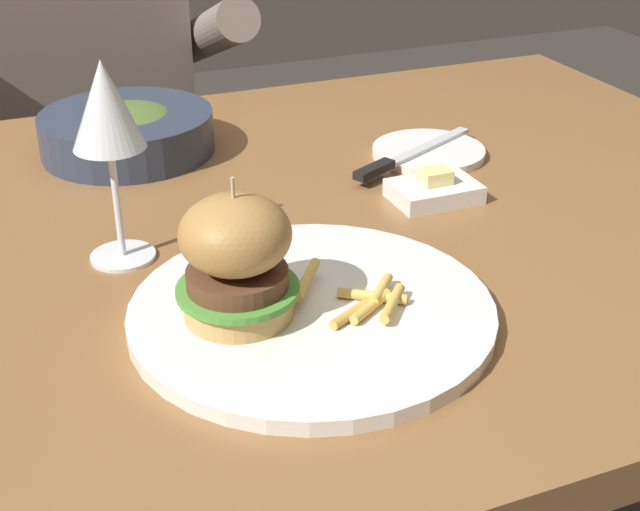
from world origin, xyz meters
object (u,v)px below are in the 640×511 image
Objects in this scene: burger_sandwich at (236,258)px; soup_bowl at (127,131)px; wine_glass at (106,112)px; butter_dish at (434,190)px; diner_person at (87,156)px; table_knife at (404,157)px; main_plate at (312,312)px; bread_plate at (428,152)px.

burger_sandwich is 0.45m from soup_bowl.
wine_glass is 0.92× the size of soup_bowl.
diner_person is at bearing 111.17° from butter_dish.
burger_sandwich is at bearing -67.99° from wine_glass.
butter_dish is (-0.01, -0.10, -0.00)m from table_knife.
butter_dish is at bearing -68.83° from diner_person.
table_knife is at bearing 50.07° from main_plate.
main_plate is 2.52× the size of burger_sandwich.
burger_sandwich reaches higher than soup_bowl.
soup_bowl is (0.06, 0.28, -0.12)m from wine_glass.
burger_sandwich is at bearing -137.77° from table_knife.
soup_bowl is (-0.30, 0.18, 0.01)m from table_knife.
soup_bowl reaches higher than bread_plate.
butter_dish reaches higher than main_plate.
butter_dish reaches higher than bread_plate.
wine_glass is 1.41× the size of bread_plate.
bread_plate is at bearing 16.98° from wine_glass.
burger_sandwich reaches higher than table_knife.
burger_sandwich is 0.94m from diner_person.
diner_person is (-0.28, 0.74, -0.19)m from butter_dish.
burger_sandwich is 0.34m from butter_dish.
wine_glass is (-0.07, 0.17, 0.08)m from burger_sandwich.
burger_sandwich is 0.40m from table_knife.
table_knife is at bearing -30.58° from soup_bowl.
main_plate is at bearing -140.62° from butter_dish.
main_plate reaches higher than bread_plate.
soup_bowl is at bearing 77.21° from wine_glass.
bread_plate is 0.73m from diner_person.
wine_glass reaches higher than table_knife.
wine_glass reaches higher than soup_bowl.
wine_glass is at bearing -102.79° from soup_bowl.
burger_sandwich is at bearing 171.49° from main_plate.
main_plate is at bearing -129.93° from table_knife.
wine_glass is at bearing -163.02° from bread_plate.
table_knife is (-0.05, -0.02, 0.01)m from bread_plate.
main_plate is at bearing -81.64° from soup_bowl.
wine_glass is 0.98× the size of table_knife.
table_knife is 2.13× the size of butter_dish.
soup_bowl is (-0.34, 0.15, 0.02)m from bread_plate.
diner_person is at bearing 114.98° from table_knife.
burger_sandwich is at bearing -139.58° from bread_plate.
wine_glass is (-0.13, 0.18, 0.14)m from main_plate.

